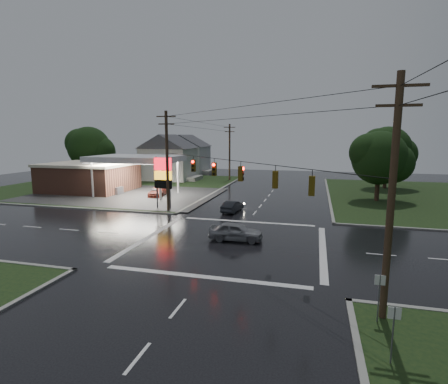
% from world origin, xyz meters
% --- Properties ---
extents(ground, '(120.00, 120.00, 0.00)m').
position_xyz_m(ground, '(0.00, 0.00, 0.00)').
color(ground, black).
rests_on(ground, ground).
extents(grass_nw, '(36.00, 36.00, 0.08)m').
position_xyz_m(grass_nw, '(-26.00, 26.00, 0.04)').
color(grass_nw, black).
rests_on(grass_nw, ground).
extents(gas_station, '(26.20, 18.00, 5.60)m').
position_xyz_m(gas_station, '(-25.68, 19.70, 2.55)').
color(gas_station, '#2D2D2D').
rests_on(gas_station, ground).
extents(pylon_sign, '(2.00, 0.35, 6.00)m').
position_xyz_m(pylon_sign, '(-10.50, 10.50, 4.01)').
color(pylon_sign, '#59595E').
rests_on(pylon_sign, ground).
extents(utility_pole_nw, '(2.20, 0.32, 11.00)m').
position_xyz_m(utility_pole_nw, '(-9.50, 9.50, 5.72)').
color(utility_pole_nw, '#382619').
rests_on(utility_pole_nw, ground).
extents(utility_pole_se, '(2.20, 0.32, 11.00)m').
position_xyz_m(utility_pole_se, '(9.50, -9.50, 5.72)').
color(utility_pole_se, '#382619').
rests_on(utility_pole_se, ground).
extents(utility_pole_n, '(2.20, 0.32, 10.50)m').
position_xyz_m(utility_pole_n, '(-9.50, 38.00, 5.47)').
color(utility_pole_n, '#382619').
rests_on(utility_pole_n, ground).
extents(traffic_signals, '(26.87, 26.87, 1.47)m').
position_xyz_m(traffic_signals, '(0.02, -0.02, 6.48)').
color(traffic_signals, black).
rests_on(traffic_signals, ground).
extents(house_near, '(11.05, 8.48, 8.60)m').
position_xyz_m(house_near, '(-20.95, 36.00, 4.41)').
color(house_near, silver).
rests_on(house_near, ground).
extents(house_far, '(11.05, 8.48, 8.60)m').
position_xyz_m(house_far, '(-21.95, 48.00, 4.41)').
color(house_far, silver).
rests_on(house_far, ground).
extents(tree_nw_behind, '(8.93, 7.60, 10.00)m').
position_xyz_m(tree_nw_behind, '(-33.84, 29.99, 6.18)').
color(tree_nw_behind, black).
rests_on(tree_nw_behind, ground).
extents(tree_ne_near, '(7.99, 6.80, 8.98)m').
position_xyz_m(tree_ne_near, '(14.14, 21.99, 5.56)').
color(tree_ne_near, black).
rests_on(tree_ne_near, ground).
extents(tree_ne_far, '(8.46, 7.20, 9.80)m').
position_xyz_m(tree_ne_far, '(17.15, 33.99, 6.18)').
color(tree_ne_far, black).
rests_on(tree_ne_far, ground).
extents(car_north, '(1.84, 4.00, 1.27)m').
position_xyz_m(car_north, '(-2.50, 10.99, 0.63)').
color(car_north, black).
rests_on(car_north, ground).
extents(car_crossing, '(4.41, 1.92, 1.48)m').
position_xyz_m(car_crossing, '(0.24, 0.69, 0.74)').
color(car_crossing, gray).
rests_on(car_crossing, ground).
extents(car_pump, '(2.39, 4.96, 1.39)m').
position_xyz_m(car_pump, '(-14.84, 18.43, 0.70)').
color(car_pump, '#5D1E15').
rests_on(car_pump, ground).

